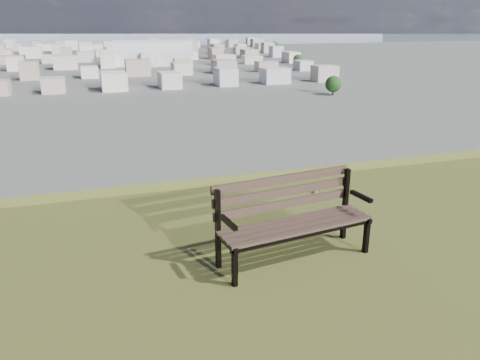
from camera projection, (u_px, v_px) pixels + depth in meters
name	position (u px, v px, depth m)	size (l,w,h in m)	color
park_bench	(292.00, 214.00, 5.19)	(1.81, 0.79, 0.92)	#463228
arena	(154.00, 57.00, 300.88)	(53.01, 30.74, 21.01)	silver
city_blocks	(85.00, 53.00, 365.71)	(395.00, 361.00, 7.00)	beige
city_trees	(41.00, 59.00, 289.68)	(406.52, 387.20, 9.98)	#34201A
bay_water	(82.00, 37.00, 821.85)	(2400.00, 700.00, 0.12)	gray
far_hills	(57.00, 21.00, 1248.47)	(2050.00, 340.00, 60.00)	#8392A3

